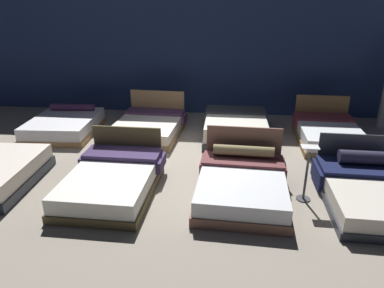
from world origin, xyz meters
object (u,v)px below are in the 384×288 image
(bed_5, at_px, (149,127))
(bed_4, at_px, (65,125))
(bed_2, at_px, (242,184))
(price_sign, at_px, (306,180))
(bed_1, at_px, (113,180))
(bed_6, at_px, (236,128))
(bed_3, at_px, (372,191))
(bed_7, at_px, (328,133))

(bed_5, bearing_deg, bed_4, -174.88)
(bed_2, relative_size, price_sign, 2.05)
(bed_1, distance_m, bed_6, 3.65)
(bed_3, xyz_separation_m, bed_6, (-2.26, 2.82, 0.05))
(bed_7, bearing_deg, bed_3, -88.41)
(bed_1, xyz_separation_m, price_sign, (3.34, 0.09, 0.15))
(price_sign, bearing_deg, bed_1, -178.48)
(bed_3, relative_size, bed_5, 0.99)
(bed_3, distance_m, bed_4, 7.22)
(bed_5, height_order, price_sign, price_sign)
(bed_2, relative_size, bed_5, 0.94)
(bed_1, distance_m, bed_2, 2.28)
(bed_3, bearing_deg, bed_2, -177.73)
(bed_1, distance_m, bed_5, 2.93)
(bed_5, bearing_deg, price_sign, -37.07)
(bed_6, height_order, price_sign, price_sign)
(bed_5, distance_m, price_sign, 4.41)
(bed_4, distance_m, bed_7, 6.66)
(bed_2, relative_size, bed_7, 0.93)
(bed_3, height_order, bed_5, bed_5)
(bed_1, height_order, bed_3, bed_1)
(bed_1, height_order, price_sign, price_sign)
(bed_1, relative_size, price_sign, 2.16)
(bed_3, xyz_separation_m, price_sign, (-1.10, -0.02, 0.15))
(bed_3, distance_m, bed_5, 5.28)
(bed_6, bearing_deg, bed_5, 179.59)
(bed_1, distance_m, bed_7, 5.30)
(bed_1, bearing_deg, price_sign, 2.14)
(bed_6, relative_size, price_sign, 1.99)
(bed_2, xyz_separation_m, bed_4, (-4.51, 2.78, -0.03))
(bed_4, xyz_separation_m, bed_5, (2.21, 0.08, -0.00))
(bed_4, distance_m, bed_5, 2.21)
(bed_3, relative_size, bed_6, 1.09)
(bed_7, bearing_deg, bed_6, -178.89)
(bed_2, xyz_separation_m, bed_6, (-0.09, 2.86, 0.04))
(bed_1, relative_size, bed_2, 1.06)
(bed_5, bearing_deg, bed_6, 3.10)
(bed_5, bearing_deg, bed_7, 3.03)
(bed_1, height_order, bed_6, bed_1)
(bed_6, bearing_deg, price_sign, -68.32)
(bed_1, height_order, bed_7, bed_7)
(bed_2, relative_size, bed_3, 0.94)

